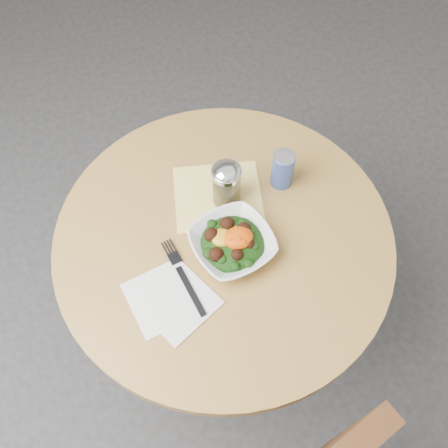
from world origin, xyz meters
The scene contains 8 objects.
ground centered at (0.00, 0.00, 0.00)m, with size 6.00×6.00×0.00m, color #2B2B2E.
table centered at (0.00, 0.00, 0.55)m, with size 0.90×0.90×0.75m.
cloth_napkin centered at (0.03, 0.12, 0.75)m, with size 0.24×0.22×0.00m, color yellow.
paper_napkins centered at (-0.19, -0.12, 0.75)m, with size 0.22×0.22×0.00m.
salad_bowl centered at (0.01, -0.05, 0.78)m, with size 0.23×0.23×0.08m.
fork centered at (-0.14, -0.07, 0.76)m, with size 0.04×0.23×0.00m.
spice_shaker centered at (0.05, 0.10, 0.82)m, with size 0.08×0.08×0.14m.
beverage_can centered at (0.21, 0.10, 0.81)m, with size 0.06×0.06×0.12m.
Camera 1 is at (-0.24, -0.59, 1.90)m, focal length 40.00 mm.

